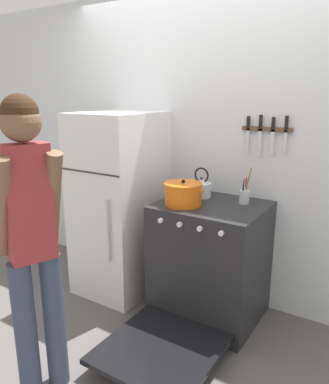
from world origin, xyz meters
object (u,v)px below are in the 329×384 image
object	(u,v)px
refrigerator	(120,204)
tea_kettle	(201,188)
person	(32,235)
stove_range	(208,263)
utensil_jar	(244,195)
dutch_oven_pot	(183,194)

from	to	relation	value
refrigerator	tea_kettle	bearing A→B (deg)	12.34
person	stove_range	bearing A→B (deg)	-0.61
tea_kettle	person	xyz separation A→B (m)	(-0.32, -1.38, -0.01)
tea_kettle	utensil_jar	bearing A→B (deg)	1.13
dutch_oven_pot	tea_kettle	xyz separation A→B (m)	(0.01, 0.27, -0.01)
refrigerator	person	bearing A→B (deg)	-72.16
person	utensil_jar	bearing A→B (deg)	-4.85
stove_range	dutch_oven_pot	size ratio (longest dim) A/B	4.37
refrigerator	stove_range	distance (m)	0.93
utensil_jar	person	bearing A→B (deg)	-115.97
dutch_oven_pot	tea_kettle	distance (m)	0.27
utensil_jar	dutch_oven_pot	bearing A→B (deg)	-143.09
stove_range	person	bearing A→B (deg)	-111.73
utensil_jar	person	size ratio (longest dim) A/B	0.16
stove_range	dutch_oven_pot	bearing A→B (deg)	-151.02
tea_kettle	refrigerator	bearing A→B (deg)	-167.66
stove_range	person	size ratio (longest dim) A/B	0.82
utensil_jar	person	xyz separation A→B (m)	(-0.67, -1.38, -0.00)
stove_range	tea_kettle	world-z (taller)	tea_kettle
refrigerator	utensil_jar	xyz separation A→B (m)	(1.07, 0.16, 0.20)
stove_range	dutch_oven_pot	world-z (taller)	dutch_oven_pot
stove_range	utensil_jar	xyz separation A→B (m)	(0.19, 0.18, 0.53)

